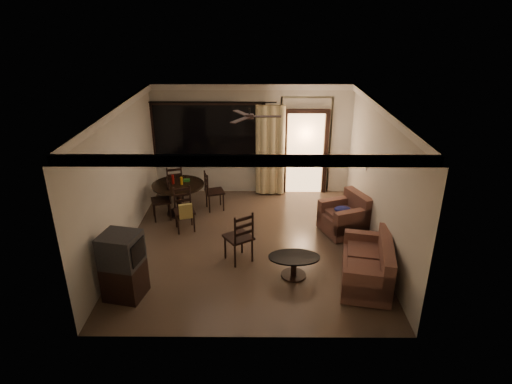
{
  "coord_description": "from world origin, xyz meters",
  "views": [
    {
      "loc": [
        0.17,
        -7.69,
        4.45
      ],
      "look_at": [
        0.12,
        0.2,
        1.06
      ],
      "focal_mm": 30.0,
      "sensor_mm": 36.0,
      "label": 1
    }
  ],
  "objects_px": {
    "armchair": "(346,217)",
    "side_chair": "(239,246)",
    "dining_chair_south": "(185,217)",
    "coffee_table": "(294,263)",
    "sofa": "(370,267)",
    "tv_cabinet": "(123,266)",
    "dining_table": "(178,190)",
    "dining_chair_north": "(175,190)",
    "dining_chair_west": "(162,207)",
    "dining_chair_east": "(214,198)"
  },
  "relations": [
    {
      "from": "dining_chair_west",
      "to": "sofa",
      "type": "xyz_separation_m",
      "value": [
        4.14,
        -2.49,
        0.04
      ]
    },
    {
      "from": "tv_cabinet",
      "to": "side_chair",
      "type": "distance_m",
      "value": 2.17
    },
    {
      "from": "dining_chair_west",
      "to": "dining_chair_south",
      "type": "xyz_separation_m",
      "value": [
        0.61,
        -0.56,
        0.02
      ]
    },
    {
      "from": "dining_chair_north",
      "to": "tv_cabinet",
      "type": "height_order",
      "value": "tv_cabinet"
    },
    {
      "from": "dining_table",
      "to": "dining_chair_north",
      "type": "bearing_deg",
      "value": 107.91
    },
    {
      "from": "dining_table",
      "to": "armchair",
      "type": "relative_size",
      "value": 1.09
    },
    {
      "from": "coffee_table",
      "to": "sofa",
      "type": "bearing_deg",
      "value": -8.25
    },
    {
      "from": "dining_chair_west",
      "to": "coffee_table",
      "type": "xyz_separation_m",
      "value": [
        2.84,
        -2.3,
        -0.01
      ]
    },
    {
      "from": "dining_chair_east",
      "to": "tv_cabinet",
      "type": "bearing_deg",
      "value": 143.47
    },
    {
      "from": "dining_table",
      "to": "tv_cabinet",
      "type": "bearing_deg",
      "value": -96.52
    },
    {
      "from": "dining_chair_north",
      "to": "dining_chair_west",
      "type": "bearing_deg",
      "value": 66.02
    },
    {
      "from": "dining_chair_south",
      "to": "dining_chair_north",
      "type": "height_order",
      "value": "same"
    },
    {
      "from": "dining_chair_west",
      "to": "tv_cabinet",
      "type": "xyz_separation_m",
      "value": [
        -0.01,
        -2.9,
        0.3
      ]
    },
    {
      "from": "tv_cabinet",
      "to": "armchair",
      "type": "xyz_separation_m",
      "value": [
        4.09,
        2.27,
        -0.23
      ]
    },
    {
      "from": "dining_chair_east",
      "to": "coffee_table",
      "type": "relative_size",
      "value": 1.03
    },
    {
      "from": "tv_cabinet",
      "to": "sofa",
      "type": "height_order",
      "value": "tv_cabinet"
    },
    {
      "from": "dining_table",
      "to": "armchair",
      "type": "bearing_deg",
      "value": -13.32
    },
    {
      "from": "dining_table",
      "to": "dining_chair_north",
      "type": "relative_size",
      "value": 1.26
    },
    {
      "from": "dining_table",
      "to": "dining_chair_west",
      "type": "relative_size",
      "value": 1.26
    },
    {
      "from": "tv_cabinet",
      "to": "armchair",
      "type": "height_order",
      "value": "tv_cabinet"
    },
    {
      "from": "dining_chair_south",
      "to": "coffee_table",
      "type": "xyz_separation_m",
      "value": [
        2.23,
        -1.74,
        -0.03
      ]
    },
    {
      "from": "sofa",
      "to": "dining_chair_north",
      "type": "bearing_deg",
      "value": 150.67
    },
    {
      "from": "dining_table",
      "to": "side_chair",
      "type": "relative_size",
      "value": 1.14
    },
    {
      "from": "dining_chair_south",
      "to": "side_chair",
      "type": "relative_size",
      "value": 0.91
    },
    {
      "from": "dining_chair_west",
      "to": "coffee_table",
      "type": "bearing_deg",
      "value": 33.22
    },
    {
      "from": "armchair",
      "to": "side_chair",
      "type": "height_order",
      "value": "side_chair"
    },
    {
      "from": "dining_chair_east",
      "to": "dining_chair_south",
      "type": "relative_size",
      "value": 1.0
    },
    {
      "from": "dining_chair_south",
      "to": "dining_chair_east",
      "type": "bearing_deg",
      "value": 45.7
    },
    {
      "from": "dining_chair_south",
      "to": "tv_cabinet",
      "type": "distance_m",
      "value": 2.43
    },
    {
      "from": "dining_chair_north",
      "to": "tv_cabinet",
      "type": "relative_size",
      "value": 0.82
    },
    {
      "from": "dining_chair_north",
      "to": "sofa",
      "type": "xyz_separation_m",
      "value": [
        4.04,
        -3.49,
        0.04
      ]
    },
    {
      "from": "dining_chair_west",
      "to": "dining_chair_east",
      "type": "xyz_separation_m",
      "value": [
        1.15,
        0.51,
        0.0
      ]
    },
    {
      "from": "dining_table",
      "to": "sofa",
      "type": "relative_size",
      "value": 0.73
    },
    {
      "from": "dining_chair_east",
      "to": "armchair",
      "type": "relative_size",
      "value": 0.87
    },
    {
      "from": "dining_table",
      "to": "dining_chair_south",
      "type": "relative_size",
      "value": 1.26
    },
    {
      "from": "dining_chair_south",
      "to": "coffee_table",
      "type": "distance_m",
      "value": 2.83
    },
    {
      "from": "dining_chair_west",
      "to": "side_chair",
      "type": "bearing_deg",
      "value": 28.03
    },
    {
      "from": "dining_chair_north",
      "to": "tv_cabinet",
      "type": "bearing_deg",
      "value": 70.46
    },
    {
      "from": "coffee_table",
      "to": "side_chair",
      "type": "bearing_deg",
      "value": 152.81
    },
    {
      "from": "dining_chair_north",
      "to": "armchair",
      "type": "height_order",
      "value": "dining_chair_north"
    },
    {
      "from": "tv_cabinet",
      "to": "sofa",
      "type": "distance_m",
      "value": 4.18
    },
    {
      "from": "dining_chair_south",
      "to": "dining_chair_north",
      "type": "distance_m",
      "value": 1.64
    },
    {
      "from": "dining_table",
      "to": "coffee_table",
      "type": "relative_size",
      "value": 1.29
    },
    {
      "from": "sofa",
      "to": "side_chair",
      "type": "distance_m",
      "value": 2.41
    },
    {
      "from": "dining_chair_north",
      "to": "side_chair",
      "type": "relative_size",
      "value": 0.91
    },
    {
      "from": "dining_chair_south",
      "to": "sofa",
      "type": "distance_m",
      "value": 4.03
    },
    {
      "from": "dining_chair_south",
      "to": "side_chair",
      "type": "distance_m",
      "value": 1.73
    },
    {
      "from": "armchair",
      "to": "coffee_table",
      "type": "bearing_deg",
      "value": -147.96
    },
    {
      "from": "dining_chair_east",
      "to": "armchair",
      "type": "xyz_separation_m",
      "value": [
        2.94,
        -1.14,
        0.07
      ]
    },
    {
      "from": "dining_chair_east",
      "to": "tv_cabinet",
      "type": "xyz_separation_m",
      "value": [
        -1.16,
        -3.41,
        0.3
      ]
    }
  ]
}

